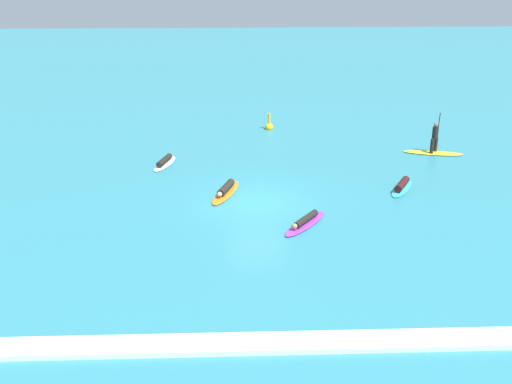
# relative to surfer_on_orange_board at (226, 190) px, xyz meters

# --- Properties ---
(ground_plane) EXTENTS (120.00, 120.00, 0.00)m
(ground_plane) POSITION_rel_surfer_on_orange_board_xyz_m (1.36, -1.08, -0.16)
(ground_plane) COLOR teal
(ground_plane) RESTS_ON ground
(surfer_on_orange_board) EXTENTS (1.66, 3.14, 0.45)m
(surfer_on_orange_board) POSITION_rel_surfer_on_orange_board_xyz_m (0.00, 0.00, 0.00)
(surfer_on_orange_board) COLOR orange
(surfer_on_orange_board) RESTS_ON ground_plane
(surfer_on_teal_board) EXTENTS (1.78, 2.49, 0.44)m
(surfer_on_teal_board) POSITION_rel_surfer_on_orange_board_xyz_m (8.25, 0.25, 0.02)
(surfer_on_teal_board) COLOR #33C6CC
(surfer_on_teal_board) RESTS_ON ground_plane
(surfer_on_white_board) EXTENTS (1.33, 2.56, 0.39)m
(surfer_on_white_board) POSITION_rel_surfer_on_orange_board_xyz_m (-3.21, 4.14, -0.01)
(surfer_on_white_board) COLOR white
(surfer_on_white_board) RESTS_ON ground_plane
(surfer_on_purple_board) EXTENTS (2.29, 2.76, 0.38)m
(surfer_on_purple_board) POSITION_rel_surfer_on_orange_board_xyz_m (3.28, -3.49, -0.03)
(surfer_on_purple_board) COLOR purple
(surfer_on_purple_board) RESTS_ON ground_plane
(surfer_on_yellow_board) EXTENTS (3.31, 1.47, 2.31)m
(surfer_on_yellow_board) POSITION_rel_surfer_on_orange_board_xyz_m (11.30, 5.38, 0.23)
(surfer_on_yellow_board) COLOR yellow
(surfer_on_yellow_board) RESTS_ON ground_plane
(marker_buoy) EXTENTS (0.50, 0.50, 1.13)m
(marker_buoy) POSITION_rel_surfer_on_orange_board_xyz_m (2.58, 10.43, 0.03)
(marker_buoy) COLOR yellow
(marker_buoy) RESTS_ON ground_plane
(wave_crest) EXTENTS (16.75, 0.90, 0.18)m
(wave_crest) POSITION_rel_surfer_on_orange_board_xyz_m (1.36, -11.59, -0.07)
(wave_crest) COLOR white
(wave_crest) RESTS_ON ground_plane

